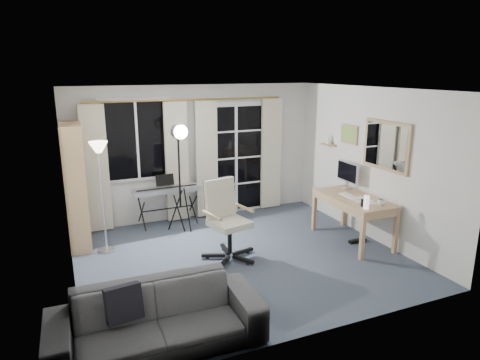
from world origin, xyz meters
The scene contains 17 objects.
floor centered at (0.00, 0.00, -0.01)m, with size 4.50×4.00×0.02m, color #374051.
window centered at (-1.05, 1.97, 1.50)m, with size 1.20×0.08×1.40m.
french_door centered at (0.75, 1.97, 1.03)m, with size 1.32×0.09×2.11m.
curtains centered at (-0.14, 1.88, 1.09)m, with size 3.60×0.07×2.13m.
bookshelf centered at (-2.12, 1.43, 0.90)m, with size 0.33×0.89×1.89m.
torchiere_lamp centered at (-1.75, 1.01, 1.34)m, with size 0.34×0.34×1.67m.
keyboard_piano centered at (-0.64, 1.70, 0.64)m, with size 1.17×0.59×0.84m.
studio_light centered at (-0.49, 1.31, 1.49)m, with size 0.35×0.37×1.86m.
office_chair centered at (-0.18, 0.16, 0.67)m, with size 0.79×0.77×1.14m.
desk centered at (1.88, -0.11, 0.64)m, with size 0.70×1.37×0.73m.
monitor centered at (2.08, 0.34, 1.00)m, with size 0.18×0.52×0.45m.
desk_clutter centered at (1.82, -0.34, 0.57)m, with size 0.43×0.82×0.92m.
mug centered at (1.98, -0.61, 0.78)m, with size 0.12×0.09×0.12m, color silver.
wall_mirror centered at (2.22, -0.35, 1.55)m, with size 0.04×0.94×0.74m.
framed_print centered at (2.23, 0.55, 1.60)m, with size 0.03×0.42×0.32m.
wall_shelf centered at (2.16, 1.05, 1.41)m, with size 0.16×0.30×0.18m.
sofa centered at (-1.55, -1.55, 0.40)m, with size 2.07×0.66×0.80m.
Camera 1 is at (-2.26, -5.27, 2.66)m, focal length 32.00 mm.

